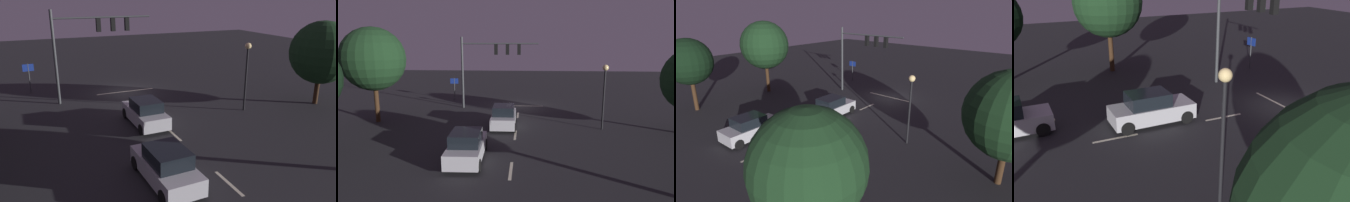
{
  "view_description": "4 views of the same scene",
  "coord_description": "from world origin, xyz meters",
  "views": [
    {
      "loc": [
        7.69,
        26.78,
        8.06
      ],
      "look_at": [
        -0.78,
        7.4,
        1.22
      ],
      "focal_mm": 35.45,
      "sensor_mm": 36.0,
      "label": 1
    },
    {
      "loc": [
        -0.75,
        30.14,
        6.43
      ],
      "look_at": [
        0.92,
        6.36,
        1.75
      ],
      "focal_mm": 31.55,
      "sensor_mm": 36.0,
      "label": 2
    },
    {
      "loc": [
        -14.47,
        24.06,
        9.06
      ],
      "look_at": [
        -0.05,
        7.41,
        1.5
      ],
      "focal_mm": 29.3,
      "sensor_mm": 36.0,
      "label": 3
    },
    {
      "loc": [
        -15.23,
        13.63,
        7.75
      ],
      "look_at": [
        -0.61,
        6.78,
        1.6
      ],
      "focal_mm": 38.3,
      "sensor_mm": 36.0,
      "label": 4
    }
  ],
  "objects": [
    {
      "name": "lane_dash_far",
      "position": [
        0.0,
        4.0,
        0.0
      ],
      "size": [
        0.16,
        2.2,
        0.01
      ],
      "primitive_type": "cube",
      "rotation": [
        0.0,
        0.0,
        1.57
      ],
      "color": "beige",
      "rests_on": "ground_plane"
    },
    {
      "name": "stop_bar",
      "position": [
        0.0,
        -0.02,
        0.0
      ],
      "size": [
        5.0,
        0.16,
        0.01
      ],
      "primitive_type": "cube",
      "color": "beige",
      "rests_on": "ground_plane"
    },
    {
      "name": "car_approaching",
      "position": [
        0.99,
        7.81,
        0.8
      ],
      "size": [
        1.97,
        4.4,
        1.7
      ],
      "color": "#B7B7BC",
      "rests_on": "ground_plane"
    },
    {
      "name": "street_lamp_left_kerb",
      "position": [
        -6.5,
        8.11,
        3.44
      ],
      "size": [
        0.44,
        0.44,
        4.89
      ],
      "color": "black",
      "rests_on": "ground_plane"
    },
    {
      "name": "traffic_signal_assembly",
      "position": [
        2.94,
        1.17,
        5.05
      ],
      "size": [
        7.58,
        0.47,
        7.04
      ],
      "color": "#383A3D",
      "rests_on": "ground_plane"
    },
    {
      "name": "route_sign",
      "position": [
        7.53,
        -3.0,
        1.82
      ],
      "size": [
        0.9,
        0.14,
        2.52
      ],
      "color": "#383A3D",
      "rests_on": "ground_plane"
    },
    {
      "name": "lane_dash_mid",
      "position": [
        0.0,
        10.0,
        0.0
      ],
      "size": [
        0.16,
        2.2,
        0.01
      ],
      "primitive_type": "cube",
      "rotation": [
        0.0,
        0.0,
        1.57
      ],
      "color": "beige",
      "rests_on": "ground_plane"
    },
    {
      "name": "tree_right_far",
      "position": [
        11.56,
        7.09,
        5.18
      ],
      "size": [
        5.1,
        5.1,
        7.74
      ],
      "color": "#382314",
      "rests_on": "ground_plane"
    },
    {
      "name": "ground_plane",
      "position": [
        0.0,
        0.0,
        0.0
      ],
      "size": [
        80.0,
        80.0,
        0.0
      ],
      "primitive_type": "plane",
      "color": "#232326"
    }
  ]
}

